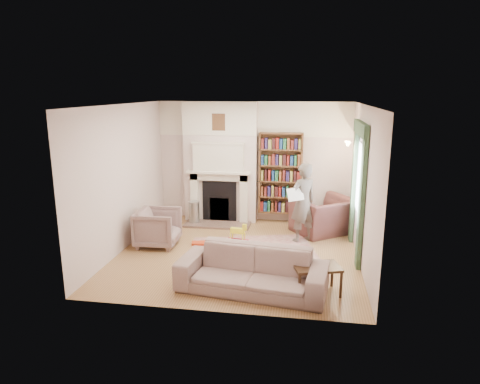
% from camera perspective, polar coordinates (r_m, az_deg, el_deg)
% --- Properties ---
extents(floor, '(4.50, 4.50, 0.00)m').
position_cam_1_polar(floor, '(8.31, -0.28, -8.14)').
color(floor, brown).
rests_on(floor, ground).
extents(ceiling, '(4.50, 4.50, 0.00)m').
position_cam_1_polar(ceiling, '(7.72, -0.30, 11.55)').
color(ceiling, white).
rests_on(ceiling, wall_back).
extents(wall_back, '(4.50, 0.00, 4.50)m').
position_cam_1_polar(wall_back, '(10.08, 1.81, 4.01)').
color(wall_back, beige).
rests_on(wall_back, floor).
extents(wall_front, '(4.50, 0.00, 4.50)m').
position_cam_1_polar(wall_front, '(5.76, -3.96, -3.34)').
color(wall_front, beige).
rests_on(wall_front, floor).
extents(wall_left, '(0.00, 4.50, 4.50)m').
position_cam_1_polar(wall_left, '(8.55, -15.34, 1.80)').
color(wall_left, beige).
rests_on(wall_left, floor).
extents(wall_right, '(0.00, 4.50, 4.50)m').
position_cam_1_polar(wall_right, '(7.86, 16.12, 0.74)').
color(wall_right, beige).
rests_on(wall_right, floor).
extents(fireplace, '(1.70, 0.58, 2.80)m').
position_cam_1_polar(fireplace, '(10.01, -2.61, 3.86)').
color(fireplace, beige).
rests_on(fireplace, floor).
extents(bookcase, '(1.00, 0.24, 1.85)m').
position_cam_1_polar(bookcase, '(9.94, 5.43, 2.50)').
color(bookcase, brown).
rests_on(bookcase, floor).
extents(window, '(0.02, 0.90, 1.30)m').
position_cam_1_polar(window, '(8.23, 15.72, 1.69)').
color(window, silver).
rests_on(window, wall_right).
extents(curtain_left, '(0.07, 0.32, 2.40)m').
position_cam_1_polar(curtain_left, '(7.61, 15.91, -1.21)').
color(curtain_left, '#2F4932').
rests_on(curtain_left, floor).
extents(curtain_right, '(0.07, 0.32, 2.40)m').
position_cam_1_polar(curtain_right, '(8.96, 14.92, 1.04)').
color(curtain_right, '#2F4932').
rests_on(curtain_right, floor).
extents(pelmet, '(0.09, 1.70, 0.24)m').
position_cam_1_polar(pelmet, '(8.10, 15.83, 8.16)').
color(pelmet, '#2F4932').
rests_on(pelmet, wall_right).
extents(wall_sconce, '(0.20, 0.24, 0.24)m').
position_cam_1_polar(wall_sconce, '(9.22, 13.89, 5.87)').
color(wall_sconce, gold).
rests_on(wall_sconce, wall_right).
extents(rug, '(2.71, 2.33, 0.01)m').
position_cam_1_polar(rug, '(8.37, 1.91, -7.94)').
color(rug, '#BDA78F').
rests_on(rug, floor).
extents(armchair_reading, '(1.59, 1.56, 0.78)m').
position_cam_1_polar(armchair_reading, '(9.48, 11.07, -3.12)').
color(armchair_reading, '#472826').
rests_on(armchair_reading, floor).
extents(armchair_left, '(0.85, 0.82, 0.74)m').
position_cam_1_polar(armchair_left, '(8.74, -10.88, -4.68)').
color(armchair_left, gray).
rests_on(armchair_left, floor).
extents(sofa, '(2.40, 1.19, 0.67)m').
position_cam_1_polar(sofa, '(6.73, 1.61, -10.41)').
color(sofa, gray).
rests_on(sofa, floor).
extents(man_reading, '(0.72, 0.68, 1.64)m').
position_cam_1_polar(man_reading, '(8.78, 8.38, -1.42)').
color(man_reading, '#5B5148').
rests_on(man_reading, floor).
extents(newspaper, '(0.36, 0.31, 0.25)m').
position_cam_1_polar(newspaper, '(8.54, 7.40, -0.31)').
color(newspaper, white).
rests_on(newspaper, man_reading).
extents(coffee_table, '(0.80, 0.63, 0.45)m').
position_cam_1_polar(coffee_table, '(6.80, 10.15, -11.41)').
color(coffee_table, '#362213').
rests_on(coffee_table, floor).
extents(paraffin_heater, '(0.30, 0.30, 0.55)m').
position_cam_1_polar(paraffin_heater, '(9.98, -6.13, -2.79)').
color(paraffin_heater, '#979A9E').
rests_on(paraffin_heater, floor).
extents(rocking_horse, '(0.47, 0.25, 0.39)m').
position_cam_1_polar(rocking_horse, '(8.82, -0.34, -5.45)').
color(rocking_horse, yellow).
rests_on(rocking_horse, rug).
extents(board_game, '(0.38, 0.38, 0.03)m').
position_cam_1_polar(board_game, '(8.60, -3.16, -7.20)').
color(board_game, '#EBF155').
rests_on(board_game, rug).
extents(game_box_lid, '(0.31, 0.23, 0.05)m').
position_cam_1_polar(game_box_lid, '(8.75, -5.54, -6.80)').
color(game_box_lid, '#C03816').
rests_on(game_box_lid, rug).
extents(comic_annuals, '(0.83, 0.58, 0.02)m').
position_cam_1_polar(comic_annuals, '(7.79, 1.79, -9.50)').
color(comic_annuals, red).
rests_on(comic_annuals, rug).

